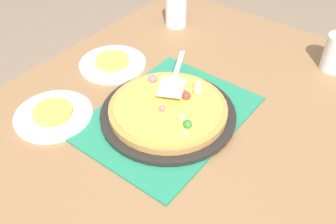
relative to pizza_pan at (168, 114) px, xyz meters
The scene contains 10 objects.
dining_table 0.12m from the pizza_pan, ahead, with size 1.40×1.00×0.75m.
placemat 0.01m from the pizza_pan, ahead, with size 0.48×0.36×0.01m, color #237F5B.
pizza_pan is the anchor object (origin of this frame).
pizza 0.02m from the pizza_pan, 24.61° to the right, with size 0.33×0.33×0.05m.
plate_near_left 0.32m from the pizza_pan, 73.00° to the left, with size 0.22×0.22×0.01m, color white.
plate_far_right 0.32m from the pizza_pan, 127.22° to the left, with size 0.22×0.22×0.01m, color white.
served_slice_left 0.32m from the pizza_pan, 73.00° to the left, with size 0.11×0.11×0.02m, color #EAB747.
served_slice_right 0.32m from the pizza_pan, 127.22° to the left, with size 0.11×0.11×0.02m, color #EAB747.
cup_far 0.54m from the pizza_pan, 34.48° to the left, with size 0.08×0.08×0.12m, color white.
pizza_server 0.11m from the pizza_pan, 26.24° to the left, with size 0.23×0.14×0.01m.
Camera 1 is at (-0.64, -0.50, 1.48)m, focal length 41.38 mm.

